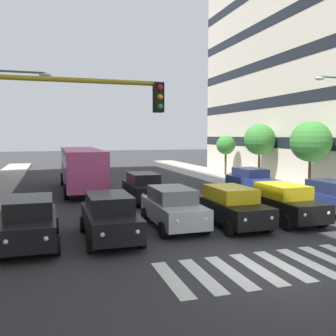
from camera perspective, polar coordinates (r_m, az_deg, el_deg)
The scene contains 16 objects.
ground_plane at distance 12.04m, azimuth 15.43°, elevation -14.44°, with size 180.00×180.00×0.00m, color #2D2D30.
building_left_block_0 at distance 37.48m, azimuth 22.49°, elevation 16.81°, with size 10.85×25.54×23.75m.
crosswalk_markings at distance 12.04m, azimuth 15.43°, elevation -14.43°, with size 6.75×2.80×0.01m.
car_0 at distance 20.14m, azimuth 24.42°, elevation -4.26°, with size 2.02×4.44×1.72m.
car_1 at distance 18.05m, azimuth 17.39°, elevation -5.07°, with size 2.02×4.44×1.72m.
car_2 at distance 16.59m, azimuth 9.74°, elevation -5.79°, with size 2.02×4.44×1.72m.
car_3 at distance 16.12m, azimuth 0.75°, elevation -6.03°, with size 2.02×4.44×1.72m.
car_4 at distance 14.48m, azimuth -8.94°, elevation -7.37°, with size 2.02×4.44×1.72m.
car_5 at distance 14.42m, azimuth -20.47°, elevation -7.67°, with size 2.02×4.44×1.72m.
car_row2_0 at distance 26.25m, azimuth 12.65°, elevation -1.87°, with size 2.02×4.44×1.72m.
car_row2_1 at distance 22.32m, azimuth -3.77°, elevation -2.95°, with size 2.02×4.44×1.72m.
bus_behind_traffic at distance 27.41m, azimuth -13.15°, elevation 0.46°, with size 2.78×10.50×3.00m.
traffic_light_gantry at distance 9.32m, azimuth -21.83°, elevation 3.31°, with size 5.07×0.36×5.50m.
street_tree_1 at distance 26.38m, azimuth 21.08°, elevation 3.81°, with size 2.72×2.72×4.79m.
street_tree_2 at distance 32.14m, azimuth 13.90°, elevation 4.25°, with size 2.61×2.61×4.80m.
street_tree_3 at distance 36.98m, azimuth 8.87°, elevation 3.50°, with size 1.87×1.87×3.85m.
Camera 1 is at (6.26, 9.49, 3.97)m, focal length 39.66 mm.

